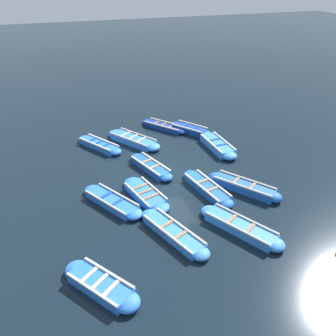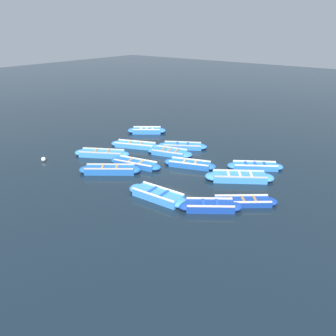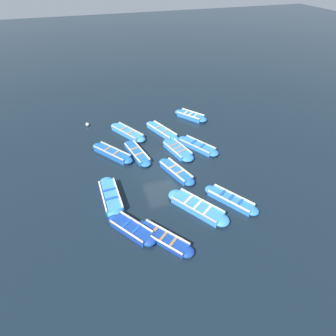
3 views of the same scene
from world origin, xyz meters
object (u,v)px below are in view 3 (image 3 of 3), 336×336
boat_inner_gap (132,229)px  boat_bow_out (197,207)px  boat_outer_left (112,153)px  boat_end_of_row (231,200)px  boat_outer_right (127,132)px  boat_drifting (111,196)px  buoy_orange_near (87,124)px  boat_alongside (191,116)px  boat_broadside (163,238)px  boat_near_quay (137,153)px  boat_tucked (176,171)px  boat_far_corner (162,131)px  boat_mid_row (198,146)px  boat_centre (178,150)px

boat_inner_gap → boat_bow_out: bearing=5.2°
boat_outer_left → boat_inner_gap: size_ratio=1.14×
boat_outer_left → boat_end_of_row: bearing=-48.3°
boat_outer_right → boat_drifting: bearing=-108.6°
boat_outer_right → buoy_orange_near: boat_outer_right is taller
boat_outer_left → boat_inner_gap: bearing=-90.0°
boat_alongside → boat_inner_gap: 12.90m
boat_broadside → boat_bow_out: (2.44, 1.39, 0.04)m
boat_near_quay → boat_tucked: 3.45m
boat_outer_left → boat_broadside: bearing=-79.9°
boat_far_corner → boat_bow_out: 8.56m
boat_mid_row → boat_drifting: 7.73m
boat_bow_out → boat_near_quay: bearing=109.3°
boat_broadside → boat_end_of_row: (4.53, 1.35, 0.02)m
boat_far_corner → boat_near_quay: 3.52m
boat_tucked → buoy_orange_near: (-5.13, 8.12, -0.02)m
boat_end_of_row → boat_centre: size_ratio=0.96×
boat_near_quay → boat_outer_right: bearing=92.3°
boat_bow_out → boat_outer_right: size_ratio=1.03×
boat_outer_left → boat_alongside: bearing=25.3°
boat_tucked → boat_outer_right: size_ratio=0.92×
boat_far_corner → boat_end_of_row: (1.66, -8.59, 0.01)m
boat_drifting → boat_mid_row: bearing=25.9°
boat_alongside → boat_inner_gap: size_ratio=1.02×
boat_tucked → boat_outer_right: (-2.15, 5.78, 0.01)m
boat_centre → boat_drifting: 6.32m
boat_mid_row → boat_inner_gap: bearing=-135.9°
boat_broadside → boat_mid_row: (4.82, 7.09, 0.01)m
boat_broadside → boat_near_quay: (0.29, 7.53, 0.02)m
boat_far_corner → boat_near_quay: (-2.58, -2.41, 0.01)m
boat_drifting → boat_inner_gap: boat_drifting is taller
boat_centre → boat_drifting: size_ratio=0.94×
boat_tucked → boat_alongside: (3.70, 6.82, 0.02)m
boat_bow_out → boat_tucked: boat_bow_out is taller
boat_broadside → boat_tucked: size_ratio=0.95×
boat_end_of_row → boat_outer_right: bearing=115.4°
boat_tucked → boat_drifting: 4.56m
boat_broadside → boat_mid_row: bearing=55.8°
boat_near_quay → boat_inner_gap: (-1.71, -6.50, 0.02)m
boat_tucked → boat_drifting: (-4.45, -1.03, 0.03)m
boat_far_corner → boat_outer_right: boat_outer_right is taller
boat_tucked → boat_end_of_row: boat_tucked is taller
boat_bow_out → boat_end_of_row: bearing=-1.1°
boat_far_corner → buoy_orange_near: bearing=152.7°
boat_outer_right → boat_outer_left: bearing=-122.7°
boat_outer_right → boat_mid_row: boat_outer_right is taller
boat_end_of_row → boat_outer_left: boat_outer_left is taller
boat_alongside → boat_near_quay: bearing=-144.9°
boat_end_of_row → boat_near_quay: bearing=124.4°
boat_far_corner → boat_end_of_row: size_ratio=1.14×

